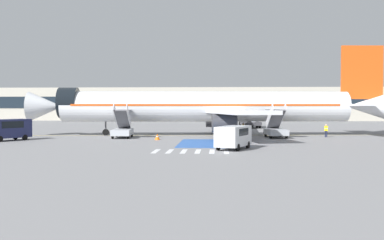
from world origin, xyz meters
TOP-DOWN VIEW (x-y plane):
  - ground_plane at (0.00, 0.00)m, footprint 600.00×600.00m
  - apron_leadline_yellow at (-0.89, 0.75)m, footprint 81.20×6.59m
  - apron_stand_patch_blue at (-0.89, -11.98)m, footprint 4.68×10.97m
  - apron_walkway_bar_0 at (-4.49, -20.50)m, footprint 0.44×3.60m
  - apron_walkway_bar_1 at (-3.29, -20.50)m, footprint 0.44×3.60m
  - apron_walkway_bar_2 at (-2.09, -20.50)m, footprint 0.44×3.60m
  - apron_walkway_bar_3 at (-0.89, -20.50)m, footprint 0.44×3.60m
  - apron_walkway_bar_4 at (0.31, -20.50)m, footprint 0.44×3.60m
  - apron_walkway_bar_5 at (1.51, -20.50)m, footprint 0.44×3.60m
  - airliner at (-0.26, 0.80)m, footprint 47.88×32.81m
  - boarding_stairs_forward at (-10.80, -4.57)m, footprint 2.57×5.36m
  - boarding_stairs_aft at (7.86, -3.10)m, footprint 2.57×5.36m
  - fuel_tanker at (6.50, 22.91)m, footprint 3.60×9.09m
  - service_van_0 at (2.18, -18.43)m, footprint 3.48×4.96m
  - service_van_1 at (-22.60, -9.80)m, footprint 4.19×5.26m
  - ground_crew_0 at (1.87, -2.00)m, footprint 0.25×0.44m
  - ground_crew_1 at (3.88, -3.25)m, footprint 0.49×0.39m
  - ground_crew_2 at (14.19, -2.00)m, footprint 0.47×0.31m
  - traffic_cone_0 at (-6.11, -7.66)m, footprint 0.62×0.62m
  - terminal_building at (-13.18, 65.28)m, footprint 132.17×12.10m

SIDE VIEW (x-z plane):
  - ground_plane at x=0.00m, z-range 0.00..0.00m
  - apron_leadline_yellow at x=-0.89m, z-range 0.00..0.01m
  - apron_stand_patch_blue at x=-0.89m, z-range 0.00..0.01m
  - apron_walkway_bar_0 at x=-4.49m, z-range 0.00..0.01m
  - apron_walkway_bar_1 at x=-3.29m, z-range 0.00..0.01m
  - apron_walkway_bar_2 at x=-2.09m, z-range 0.00..0.01m
  - apron_walkway_bar_3 at x=-0.89m, z-range 0.00..0.01m
  - apron_walkway_bar_4 at x=0.31m, z-range 0.00..0.01m
  - apron_walkway_bar_5 at x=1.51m, z-range 0.00..0.01m
  - traffic_cone_0 at x=-6.11m, z-range 0.00..0.70m
  - ground_crew_2 at x=14.19m, z-range 0.12..1.73m
  - ground_crew_0 at x=1.87m, z-range 0.13..1.83m
  - boarding_stairs_forward at x=-10.80m, z-range -1.10..3.14m
  - boarding_stairs_aft at x=7.86m, z-range -1.11..3.16m
  - ground_crew_1 at x=3.88m, z-range 0.14..1.92m
  - service_van_0 at x=2.18m, z-range 0.21..2.27m
  - service_van_1 at x=-22.60m, z-range 0.22..2.61m
  - fuel_tanker at x=6.50m, z-range 0.03..3.72m
  - airliner at x=-0.26m, z-range -2.14..9.72m
  - terminal_building at x=-13.18m, z-range 0.00..8.83m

